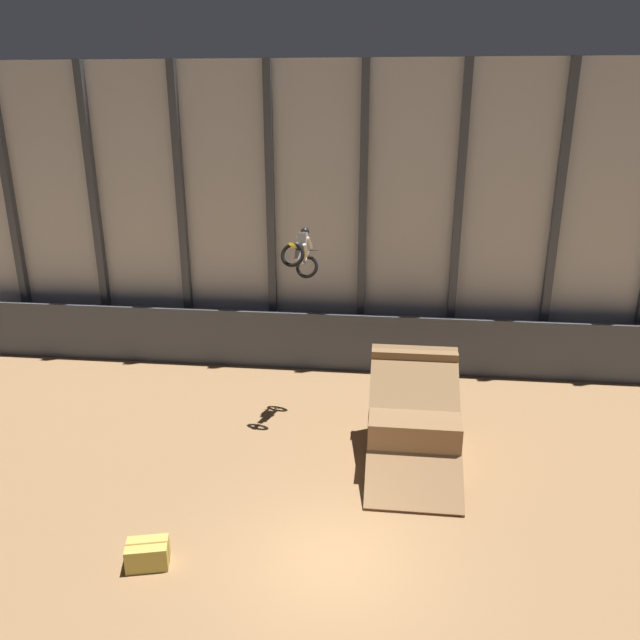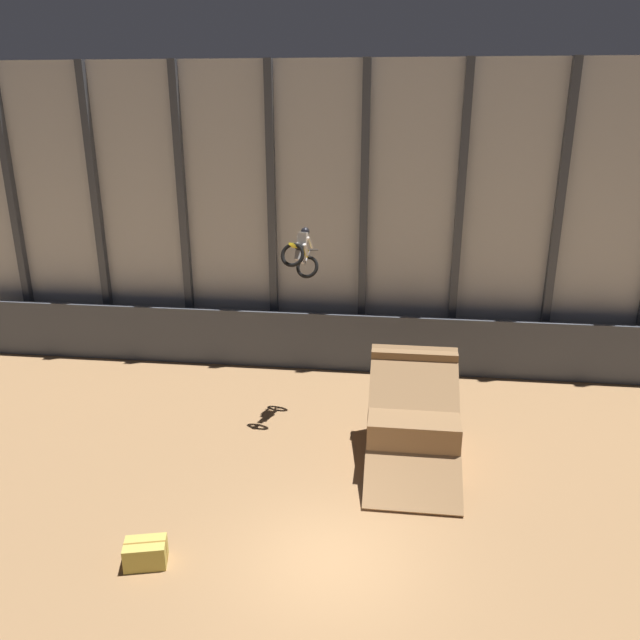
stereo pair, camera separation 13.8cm
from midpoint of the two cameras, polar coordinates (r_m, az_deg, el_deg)
ground_plane at (r=14.84m, az=1.14°, el=-21.13°), size 60.00×60.00×0.00m
arena_back_wall at (r=23.06m, az=4.21°, el=9.02°), size 32.00×0.40×11.03m
lower_barrier at (r=23.35m, az=3.82°, el=-2.12°), size 31.36×0.20×2.20m
dirt_ramp at (r=18.18m, az=8.65°, el=-9.18°), size 2.50×4.25×2.94m
rider_bike_solo at (r=18.94m, az=-1.52°, el=6.08°), size 1.06×1.79×1.67m
hay_bale_trackside at (r=15.06m, az=-15.39°, el=-19.86°), size 1.02×0.80×0.57m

